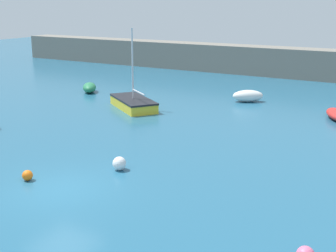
% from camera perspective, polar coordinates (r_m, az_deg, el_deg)
% --- Properties ---
extents(ground_plane, '(120.00, 120.00, 0.20)m').
position_cam_1_polar(ground_plane, '(18.91, -12.86, -7.76)').
color(ground_plane, '#235B7A').
extents(harbor_breakwater, '(66.95, 2.85, 2.75)m').
position_cam_1_polar(harbor_breakwater, '(46.32, 15.27, 7.44)').
color(harbor_breakwater, slate).
rests_on(harbor_breakwater, ground_plane).
extents(dinghy_near_pier, '(2.39, 2.08, 0.86)m').
position_cam_1_polar(dinghy_near_pier, '(34.34, 9.72, 3.64)').
color(dinghy_near_pier, white).
rests_on(dinghy_near_pier, ground_plane).
extents(fishing_dinghy_green, '(2.16, 2.35, 0.76)m').
position_cam_1_polar(fishing_dinghy_green, '(37.95, -9.55, 4.65)').
color(fishing_dinghy_green, '#287A4C').
rests_on(fishing_dinghy_green, ground_plane).
extents(sailboat_tall_mast, '(4.75, 4.13, 5.39)m').
position_cam_1_polar(sailboat_tall_mast, '(31.79, -4.25, 2.81)').
color(sailboat_tall_mast, yellow).
rests_on(sailboat_tall_mast, ground_plane).
extents(mooring_buoy_orange, '(0.44, 0.44, 0.44)m').
position_cam_1_polar(mooring_buoy_orange, '(19.99, -16.76, -5.79)').
color(mooring_buoy_orange, orange).
rests_on(mooring_buoy_orange, ground_plane).
extents(mooring_buoy_white, '(0.60, 0.60, 0.60)m').
position_cam_1_polar(mooring_buoy_white, '(20.37, -5.95, -4.56)').
color(mooring_buoy_white, white).
rests_on(mooring_buoy_white, ground_plane).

